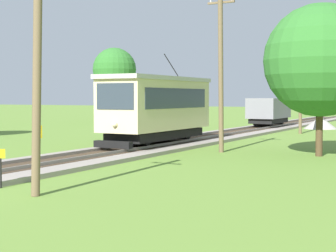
% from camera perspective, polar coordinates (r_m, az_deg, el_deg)
% --- Properties ---
extents(red_tram, '(2.60, 8.54, 4.79)m').
position_cam_1_polar(red_tram, '(28.43, -1.19, 2.06)').
color(red_tram, beige).
rests_on(red_tram, rail_right).
extents(freight_car, '(2.40, 5.20, 2.31)m').
position_cam_1_polar(freight_car, '(46.31, 10.83, 1.64)').
color(freight_car, slate).
rests_on(freight_car, rail_right).
extents(utility_pole_foreground, '(1.40, 0.51, 7.28)m').
position_cam_1_polar(utility_pole_foreground, '(15.04, -13.95, 6.87)').
color(utility_pole_foreground, brown).
rests_on(utility_pole_foreground, ground).
extents(utility_pole_near_tram, '(1.40, 0.50, 8.32)m').
position_cam_1_polar(utility_pole_near_tram, '(26.07, 5.72, 6.48)').
color(utility_pole_near_tram, brown).
rests_on(utility_pole_near_tram, ground).
extents(utility_pole_mid, '(1.40, 0.54, 7.22)m').
position_cam_1_polar(utility_pole_mid, '(40.37, 14.09, 4.44)').
color(utility_pole_mid, brown).
rests_on(utility_pole_mid, ground).
extents(trackside_signal_marker, '(0.21, 0.21, 1.18)m').
position_cam_1_polar(trackside_signal_marker, '(16.64, -17.62, -4.14)').
color(trackside_signal_marker, black).
rests_on(trackside_signal_marker, ground).
extents(gravel_pile, '(2.82, 2.82, 1.07)m').
position_cam_1_polar(gravel_pile, '(47.14, 16.12, 0.36)').
color(gravel_pile, '#9E998E').
rests_on(gravel_pile, ground).
extents(track_worker, '(0.34, 0.43, 1.78)m').
position_cam_1_polar(track_worker, '(24.73, -13.95, -1.00)').
color(track_worker, navy).
rests_on(track_worker, ground).
extents(tree_left_near, '(4.62, 4.62, 7.96)m').
position_cam_1_polar(tree_left_near, '(56.70, -5.80, 6.07)').
color(tree_left_near, '#4C3823').
rests_on(tree_left_near, ground).
extents(tree_left_far, '(5.19, 5.19, 7.01)m').
position_cam_1_polar(tree_left_far, '(25.32, 16.12, 6.82)').
color(tree_left_far, '#4C3823').
rests_on(tree_left_far, ground).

